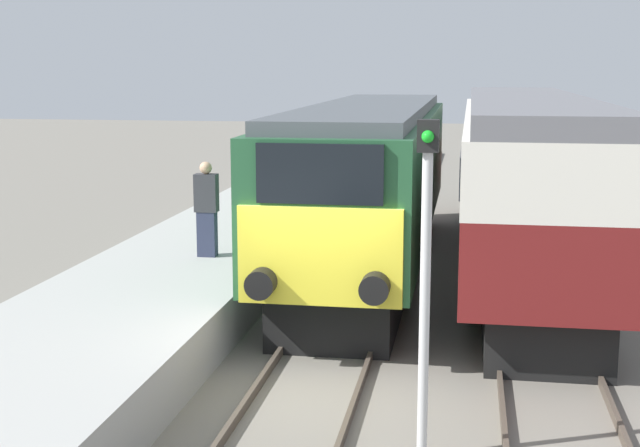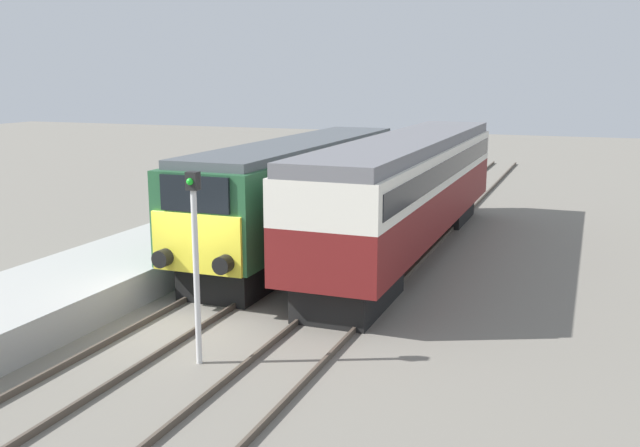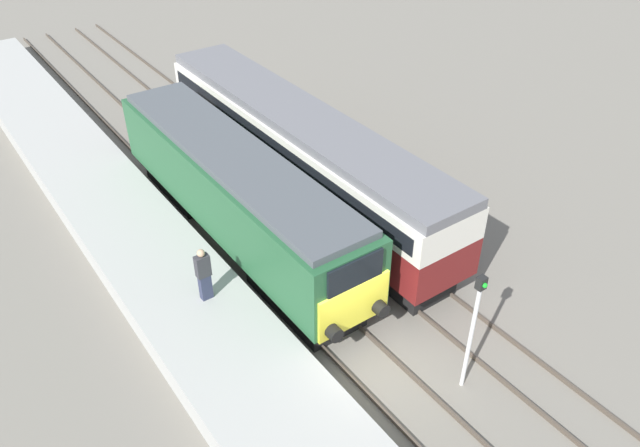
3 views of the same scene
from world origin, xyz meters
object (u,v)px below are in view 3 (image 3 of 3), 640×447
(passenger_carriage, at_px, (300,148))
(signal_post, at_px, (473,324))
(person_on_platform, at_px, (204,274))
(locomotive, at_px, (236,192))

(passenger_carriage, distance_m, signal_post, 10.74)
(passenger_carriage, relative_size, signal_post, 4.13)
(person_on_platform, height_order, signal_post, signal_post)
(passenger_carriage, height_order, signal_post, signal_post)
(locomotive, relative_size, passenger_carriage, 0.85)
(person_on_platform, relative_size, signal_post, 0.47)
(passenger_carriage, bearing_deg, person_on_platform, -147.17)
(locomotive, height_order, passenger_carriage, passenger_carriage)
(passenger_carriage, xyz_separation_m, person_on_platform, (-6.25, -4.03, -0.54))
(locomotive, xyz_separation_m, signal_post, (1.70, -9.61, 0.27))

